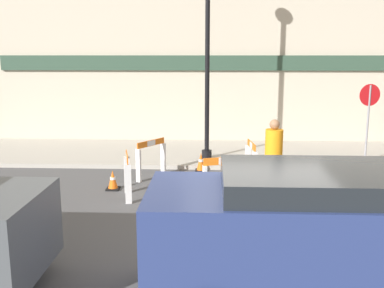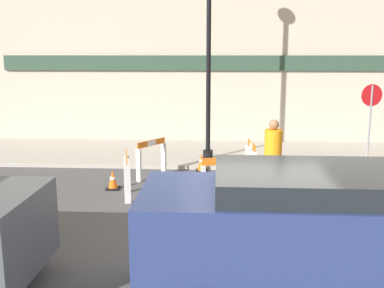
# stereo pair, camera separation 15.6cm
# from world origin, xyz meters

# --- Properties ---
(ground_plane) EXTENTS (60.00, 60.00, 0.00)m
(ground_plane) POSITION_xyz_m (0.00, 0.00, 0.00)
(ground_plane) COLOR #4C4C4F
(sidewalk_slab) EXTENTS (18.00, 3.60, 0.11)m
(sidewalk_slab) POSITION_xyz_m (0.00, 6.30, 0.06)
(sidewalk_slab) COLOR #ADA89E
(sidewalk_slab) RESTS_ON ground_plane
(storefront_facade) EXTENTS (18.00, 0.22, 5.50)m
(storefront_facade) POSITION_xyz_m (0.00, 8.17, 2.75)
(storefront_facade) COLOR #BCB29E
(storefront_facade) RESTS_ON ground_plane
(streetlamp_post) EXTENTS (0.44, 0.44, 6.30)m
(streetlamp_post) POSITION_xyz_m (-0.95, 5.41, 4.09)
(streetlamp_post) COLOR black
(streetlamp_post) RESTS_ON sidewalk_slab
(stop_sign) EXTENTS (0.59, 0.13, 2.19)m
(stop_sign) POSITION_xyz_m (3.50, 5.11, 1.58)
(stop_sign) COLOR gray
(stop_sign) RESTS_ON sidewalk_slab
(barricade_0) EXTENTS (0.31, 0.82, 1.00)m
(barricade_0) POSITION_xyz_m (-2.64, 2.01, 0.54)
(barricade_0) COLOR white
(barricade_0) RESTS_ON ground_plane
(barricade_1) EXTENTS (0.89, 0.42, 1.11)m
(barricade_1) POSITION_xyz_m (-0.55, 1.31, 0.60)
(barricade_1) COLOR white
(barricade_1) RESTS_ON ground_plane
(barricade_2) EXTENTS (0.24, 0.81, 1.07)m
(barricade_2) POSITION_xyz_m (0.13, 3.07, 0.57)
(barricade_2) COLOR white
(barricade_2) RESTS_ON ground_plane
(barricade_3) EXTENTS (0.67, 0.89, 0.98)m
(barricade_3) POSITION_xyz_m (-2.34, 3.65, 0.55)
(barricade_3) COLOR white
(barricade_3) RESTS_ON ground_plane
(traffic_cone_0) EXTENTS (0.30, 0.30, 0.51)m
(traffic_cone_0) POSITION_xyz_m (-1.10, 4.35, 0.24)
(traffic_cone_0) COLOR black
(traffic_cone_0) RESTS_ON ground_plane
(traffic_cone_1) EXTENTS (0.30, 0.30, 0.65)m
(traffic_cone_1) POSITION_xyz_m (-1.79, 1.16, 0.31)
(traffic_cone_1) COLOR black
(traffic_cone_1) RESTS_ON ground_plane
(traffic_cone_2) EXTENTS (0.30, 0.30, 0.46)m
(traffic_cone_2) POSITION_xyz_m (-3.11, 2.61, 0.22)
(traffic_cone_2) COLOR black
(traffic_cone_2) RESTS_ON ground_plane
(person_worker) EXTENTS (0.48, 0.48, 1.78)m
(person_worker) POSITION_xyz_m (0.49, 1.92, 0.95)
(person_worker) COLOR #33333D
(person_worker) RESTS_ON ground_plane
(parked_car_1) EXTENTS (4.08, 1.84, 1.75)m
(parked_car_1) POSITION_xyz_m (0.43, -2.08, 0.99)
(parked_car_1) COLOR navy
(parked_car_1) RESTS_ON ground_plane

